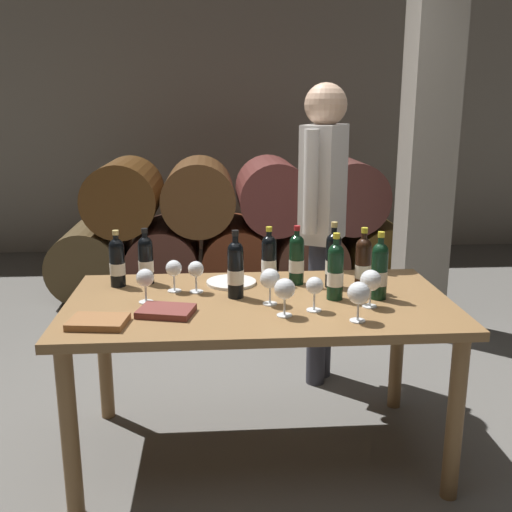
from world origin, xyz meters
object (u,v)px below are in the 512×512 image
Objects in this scene: wine_bottle_1 at (297,259)px; wine_bottle_3 at (146,259)px; wine_glass_6 at (359,294)px; wine_bottle_7 at (333,259)px; sommelier_presenting at (323,207)px; wine_glass_7 at (196,270)px; serving_plate at (231,282)px; wine_bottle_0 at (379,270)px; wine_glass_5 at (371,281)px; wine_bottle_2 at (335,271)px; wine_bottle_4 at (269,259)px; wine_glass_3 at (315,287)px; wine_glass_0 at (285,290)px; dining_table at (259,319)px; wine_glass_1 at (174,269)px; wine_bottle_8 at (363,264)px; wine_bottle_6 at (236,269)px; wine_bottle_5 at (117,262)px; tasting_notebook at (166,311)px; wine_glass_2 at (270,279)px; leather_ledger at (98,322)px; wine_glass_4 at (145,279)px.

wine_bottle_1 is 0.72m from wine_bottle_3.
wine_bottle_1 is at bearing 108.34° from wine_glass_6.
wine_bottle_7 is 0.60m from sommelier_presenting.
wine_glass_7 reaches higher than serving_plate.
sommelier_presenting is at bearing 87.65° from wine_glass_6.
wine_bottle_0 is 0.79m from sommelier_presenting.
wine_bottle_3 is at bearing 156.94° from wine_glass_5.
wine_bottle_2 reaches higher than wine_bottle_4.
wine_glass_3 is (0.02, -0.39, -0.02)m from wine_bottle_1.
wine_bottle_4 reaches higher than serving_plate.
wine_bottle_2 is 1.25× the size of serving_plate.
wine_glass_0 reaches higher than wine_glass_7.
wine_bottle_7 is at bearing 24.89° from dining_table.
wine_glass_6 reaches higher than wine_glass_1.
wine_bottle_8 is 0.64m from serving_plate.
wine_glass_5 is 1.00× the size of wine_glass_6.
wine_bottle_0 is 0.42m from wine_bottle_1.
wine_bottle_2 is 0.19m from wine_glass_3.
wine_bottle_6 is at bearing 156.31° from dining_table.
wine_bottle_1 is 0.85m from wine_bottle_5.
serving_plate is (-0.18, -0.00, -0.11)m from wine_bottle_4.
wine_glass_0 is at bearing -37.86° from wine_glass_1.
serving_plate is at bearing -178.74° from wine_bottle_4.
serving_plate is at bearing 69.49° from tasting_notebook.
wine_glass_5 is at bearing 12.68° from wine_glass_0.
wine_bottle_2 is 0.17m from wine_glass_5.
wine_glass_2 is 0.40m from wine_glass_6.
wine_bottle_2 is at bearing -30.31° from serving_plate.
wine_glass_7 is (0.37, -0.12, -0.01)m from wine_bottle_5.
wine_glass_7 is at bearing 81.95° from tasting_notebook.
wine_bottle_3 is 1.65× the size of wine_glass_6.
wine_glass_1 is at bearing 167.23° from wine_bottle_2.
dining_table is 10.60× the size of wine_glass_0.
leather_ledger is (-0.72, -0.52, -0.11)m from wine_bottle_4.
wine_bottle_0 reaches higher than wine_glass_4.
wine_bottle_5 is at bearing -179.96° from wine_bottle_4.
wine_bottle_7 is 2.06× the size of wine_glass_4.
leather_ledger is at bearing -168.24° from wine_bottle_0.
wine_glass_2 is at bearing -26.88° from wine_glass_1.
wine_bottle_2 is 0.18× the size of sommelier_presenting.
wine_glass_3 is at bearing -25.51° from wine_bottle_5.
wine_glass_2 is 1.05× the size of wine_glass_4.
leather_ledger is (-0.66, -0.27, 0.11)m from dining_table.
wine_bottle_2 reaches higher than wine_glass_1.
wine_bottle_1 is 0.72m from tasting_notebook.
wine_glass_1 is 0.93× the size of wine_glass_2.
wine_bottle_2 is at bearing 21.92° from leather_ledger.
dining_table is 0.94m from sommelier_presenting.
wine_bottle_7 reaches higher than wine_glass_1.
wine_glass_3 is (0.15, -0.42, -0.02)m from wine_bottle_4.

